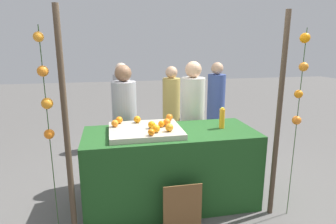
{
  "coord_description": "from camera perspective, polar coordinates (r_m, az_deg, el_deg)",
  "views": [
    {
      "loc": [
        -0.68,
        -3.12,
        1.92
      ],
      "look_at": [
        0.0,
        0.15,
        1.12
      ],
      "focal_mm": 30.31,
      "sensor_mm": 36.0,
      "label": 1
    }
  ],
  "objects": [
    {
      "name": "orange_tray",
      "position": [
        3.29,
        -4.58,
        -3.73
      ],
      "size": [
        0.82,
        0.69,
        0.06
      ],
      "primitive_type": "cube",
      "color": "#B2AD99",
      "rests_on": "stall_counter"
    },
    {
      "name": "chalkboard_sign",
      "position": [
        3.13,
        2.91,
        -18.74
      ],
      "size": [
        0.41,
        0.03,
        0.53
      ],
      "color": "brown",
      "rests_on": "ground_plane"
    },
    {
      "name": "canopy_post_right",
      "position": [
        3.29,
        21.32,
        -1.39
      ],
      "size": [
        0.06,
        0.06,
        2.26
      ],
      "primitive_type": "cylinder",
      "color": "#473828",
      "rests_on": "ground_plane"
    },
    {
      "name": "orange_1",
      "position": [
        3.14,
        0.25,
        -3.13
      ],
      "size": [
        0.09,
        0.09,
        0.09
      ],
      "primitive_type": "sphere",
      "color": "orange",
      "rests_on": "orange_tray"
    },
    {
      "name": "orange_6",
      "position": [
        3.3,
        -1.33,
        -2.43
      ],
      "size": [
        0.08,
        0.08,
        0.08
      ],
      "primitive_type": "sphere",
      "color": "orange",
      "rests_on": "orange_tray"
    },
    {
      "name": "orange_8",
      "position": [
        3.0,
        -3.39,
        -4.07
      ],
      "size": [
        0.07,
        0.07,
        0.07
      ],
      "primitive_type": "sphere",
      "color": "orange",
      "rests_on": "orange_tray"
    },
    {
      "name": "garland_strand_left",
      "position": [
        2.72,
        -23.49,
        3.73
      ],
      "size": [
        0.11,
        0.11,
        2.08
      ],
      "color": "#2D4C23",
      "rests_on": "ground_plane"
    },
    {
      "name": "stall_counter",
      "position": [
        3.52,
        0.5,
        -11.09
      ],
      "size": [
        2.03,
        0.85,
        0.92
      ],
      "primitive_type": "cube",
      "color": "#1E4C1E",
      "rests_on": "ground_plane"
    },
    {
      "name": "orange_4",
      "position": [
        3.1,
        -2.43,
        -3.34
      ],
      "size": [
        0.09,
        0.09,
        0.09
      ],
      "primitive_type": "sphere",
      "color": "orange",
      "rests_on": "orange_tray"
    },
    {
      "name": "vendor_right",
      "position": [
        4.13,
        4.9,
        -2.47
      ],
      "size": [
        0.34,
        0.34,
        1.69
      ],
      "color": "beige",
      "rests_on": "ground_plane"
    },
    {
      "name": "canopy_post_left",
      "position": [
        2.8,
        -19.76,
        -3.74
      ],
      "size": [
        0.06,
        0.06,
        2.26
      ],
      "primitive_type": "cylinder",
      "color": "#473828",
      "rests_on": "ground_plane"
    },
    {
      "name": "garland_strand_right",
      "position": [
        3.27,
        25.17,
        5.87
      ],
      "size": [
        0.11,
        0.11,
        2.08
      ],
      "color": "#2D4C23",
      "rests_on": "ground_plane"
    },
    {
      "name": "orange_5",
      "position": [
        3.5,
        -6.21,
        -1.48
      ],
      "size": [
        0.09,
        0.09,
        0.09
      ],
      "primitive_type": "sphere",
      "color": "orange",
      "rests_on": "orange_tray"
    },
    {
      "name": "orange_9",
      "position": [
        3.57,
        0.27,
        -1.08
      ],
      "size": [
        0.09,
        0.09,
        0.09
      ],
      "primitive_type": "sphere",
      "color": "orange",
      "rests_on": "orange_tray"
    },
    {
      "name": "crowd_person_1",
      "position": [
        5.08,
        0.68,
        -0.15
      ],
      "size": [
        0.31,
        0.31,
        1.55
      ],
      "color": "tan",
      "rests_on": "ground_plane"
    },
    {
      "name": "crowd_person_2",
      "position": [
        5.42,
        -9.1,
        0.74
      ],
      "size": [
        0.32,
        0.32,
        1.59
      ],
      "color": "#99999E",
      "rests_on": "ground_plane"
    },
    {
      "name": "ground_plane",
      "position": [
        3.73,
        0.49,
        -17.53
      ],
      "size": [
        24.0,
        24.0,
        0.0
      ],
      "primitive_type": "plane",
      "color": "#565451"
    },
    {
      "name": "orange_3",
      "position": [
        3.5,
        -9.8,
        -1.59
      ],
      "size": [
        0.08,
        0.08,
        0.08
      ],
      "primitive_type": "sphere",
      "color": "orange",
      "rests_on": "orange_tray"
    },
    {
      "name": "juice_bottle",
      "position": [
        3.51,
        10.8,
        -1.27
      ],
      "size": [
        0.07,
        0.07,
        0.26
      ],
      "color": "orange",
      "rests_on": "stall_counter"
    },
    {
      "name": "crowd_person_0",
      "position": [
        5.32,
        9.56,
        0.58
      ],
      "size": [
        0.32,
        0.32,
        1.61
      ],
      "color": "#384C8C",
      "rests_on": "ground_plane"
    },
    {
      "name": "vendor_left",
      "position": [
        3.99,
        -8.62,
        -3.4
      ],
      "size": [
        0.33,
        0.33,
        1.66
      ],
      "color": "#99999E",
      "rests_on": "ground_plane"
    },
    {
      "name": "orange_7",
      "position": [
        3.37,
        -10.63,
        -2.26
      ],
      "size": [
        0.08,
        0.08,
        0.08
      ],
      "primitive_type": "sphere",
      "color": "orange",
      "rests_on": "orange_tray"
    },
    {
      "name": "orange_0",
      "position": [
        3.34,
        -0.24,
        -2.08
      ],
      "size": [
        0.09,
        0.09,
        0.09
      ],
      "primitive_type": "sphere",
      "color": "orange",
      "rests_on": "orange_tray"
    },
    {
      "name": "orange_2",
      "position": [
        3.25,
        -3.31,
        -2.58
      ],
      "size": [
        0.09,
        0.09,
        0.09
      ],
      "primitive_type": "sphere",
      "color": "orange",
      "rests_on": "orange_tray"
    }
  ]
}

